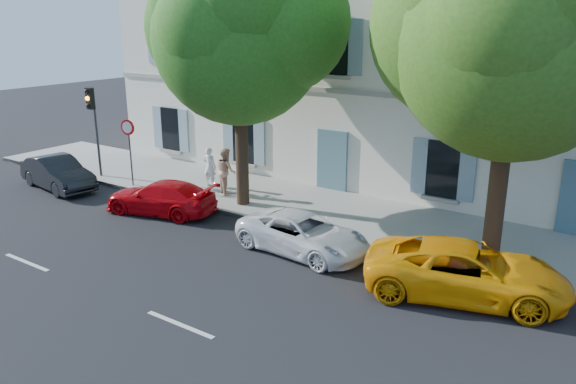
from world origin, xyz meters
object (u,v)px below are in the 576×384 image
Objects in this scene: car_dark_sedan at (58,173)px; road_sign at (129,138)px; traffic_light at (93,113)px; car_white_coupe at (303,234)px; tree_right at (515,42)px; tree_left at (239,39)px; pedestrian_a at (210,167)px; car_yellow_supercar at (466,271)px; car_red_coupe at (161,197)px; pedestrian_b at (226,171)px.

road_sign reaches higher than car_dark_sedan.
traffic_light is at bearing 1.20° from car_dark_sedan.
car_white_coupe is 0.45× the size of tree_right.
pedestrian_a is (-2.48, 1.00, -5.01)m from tree_left.
tree_right is (4.84, 2.02, 5.48)m from car_white_coupe.
car_white_coupe is 0.46× the size of tree_left.
car_red_coupe is at bearing 72.77° from car_yellow_supercar.
pedestrian_a is at bearing -48.45° from car_dark_sedan.
tree_left is 2.40× the size of traffic_light.
car_yellow_supercar is 10.53m from tree_left.
pedestrian_a is at bearing 157.92° from tree_left.
car_dark_sedan is at bearing -101.06° from car_red_coupe.
pedestrian_b is at bearing 175.28° from tree_right.
road_sign is (-3.17, 1.45, 1.49)m from car_red_coupe.
car_red_coupe is at bearing -79.29° from car_dark_sedan.
car_dark_sedan reaches higher than car_white_coupe.
car_dark_sedan is at bearing -146.26° from road_sign.
car_dark_sedan is 0.81× the size of car_yellow_supercar.
tree_left reaches higher than car_red_coupe.
tree_left is at bearing 59.03° from car_yellow_supercar.
car_yellow_supercar is 11.78m from pedestrian_a.
car_dark_sedan is 0.44× the size of tree_left.
traffic_light is at bearing -175.60° from tree_left.
car_dark_sedan is at bearing 27.78° from pedestrian_a.
tree_right is at bearing 86.88° from car_red_coupe.
car_yellow_supercar is at bearing 158.51° from pedestrian_a.
pedestrian_a reaches higher than car_red_coupe.
traffic_light is at bearing -119.35° from car_red_coupe.
car_dark_sedan is 3.32m from road_sign.
tree_left is 8.05m from traffic_light.
car_white_coupe is at bearing -28.90° from tree_left.
pedestrian_a is 0.89× the size of pedestrian_b.
car_yellow_supercar is 3.10× the size of pedestrian_a.
tree_right is at bearing -153.02° from pedestrian_b.
tree_left is at bearing 65.75° from car_white_coupe.
pedestrian_b is (-5.34, 2.86, 0.47)m from car_white_coupe.
car_red_coupe is at bearing -169.87° from tree_right.
car_white_coupe is 0.84× the size of car_yellow_supercar.
road_sign is 1.51× the size of pedestrian_b.
tree_left is 5.68m from pedestrian_a.
tree_left reaches higher than car_dark_sedan.
car_yellow_supercar is at bearing -14.53° from tree_left.
traffic_light is 2.11× the size of pedestrian_b.
traffic_light is 5.53m from pedestrian_a.
car_red_coupe is 6.11m from tree_left.
car_dark_sedan is at bearing 57.04° from pedestrian_b.
tree_right is 11.38m from pedestrian_b.
tree_right is at bearing -1.29° from tree_left.
car_white_coupe is at bearing -80.82° from car_dark_sedan.
car_dark_sedan is 11.67m from car_white_coupe.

